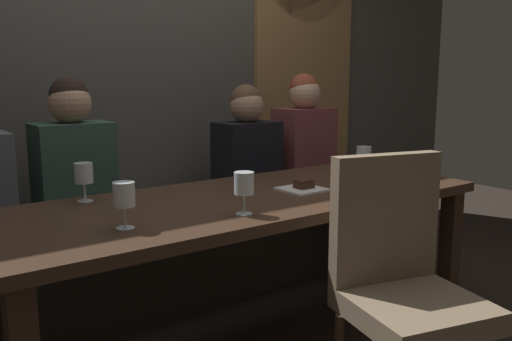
# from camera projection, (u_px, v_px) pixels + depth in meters

# --- Properties ---
(back_wall_tiled) EXTENTS (6.00, 0.12, 3.00)m
(back_wall_tiled) POSITION_uv_depth(u_px,v_px,m) (126.00, 35.00, 3.22)
(back_wall_tiled) COLOR #4C4944
(back_wall_tiled) RESTS_ON ground
(arched_door) EXTENTS (0.90, 0.05, 2.55)m
(arched_door) POSITION_uv_depth(u_px,v_px,m) (304.00, 62.00, 3.97)
(arched_door) COLOR olive
(arched_door) RESTS_ON ground
(dining_table) EXTENTS (2.20, 0.84, 0.74)m
(dining_table) POSITION_uv_depth(u_px,v_px,m) (246.00, 215.00, 2.39)
(dining_table) COLOR #342217
(dining_table) RESTS_ON ground
(banquette_bench) EXTENTS (2.50, 0.44, 0.45)m
(banquette_bench) POSITION_uv_depth(u_px,v_px,m) (173.00, 263.00, 3.02)
(banquette_bench) COLOR #312A23
(banquette_bench) RESTS_ON ground
(chair_near_side) EXTENTS (0.54, 0.54, 0.98)m
(chair_near_side) POSITION_uv_depth(u_px,v_px,m) (402.00, 274.00, 1.94)
(chair_near_side) COLOR #3D281C
(chair_near_side) RESTS_ON ground
(diner_bearded) EXTENTS (0.36, 0.24, 0.81)m
(diner_bearded) POSITION_uv_depth(u_px,v_px,m) (74.00, 165.00, 2.63)
(diner_bearded) COLOR #2D473D
(diner_bearded) RESTS_ON banquette_bench
(diner_far_end) EXTENTS (0.36, 0.24, 0.76)m
(diner_far_end) POSITION_uv_depth(u_px,v_px,m) (247.00, 153.00, 3.21)
(diner_far_end) COLOR black
(diner_far_end) RESTS_ON banquette_bench
(diner_near_end) EXTENTS (0.36, 0.24, 0.83)m
(diner_near_end) POSITION_uv_depth(u_px,v_px,m) (304.00, 142.00, 3.47)
(diner_near_end) COLOR brown
(diner_near_end) RESTS_ON banquette_bench
(wine_glass_end_right) EXTENTS (0.08, 0.08, 0.16)m
(wine_glass_end_right) POSITION_uv_depth(u_px,v_px,m) (364.00, 156.00, 2.78)
(wine_glass_end_right) COLOR silver
(wine_glass_end_right) RESTS_ON dining_table
(wine_glass_near_left) EXTENTS (0.08, 0.08, 0.16)m
(wine_glass_near_left) POSITION_uv_depth(u_px,v_px,m) (244.00, 184.00, 2.04)
(wine_glass_near_left) COLOR silver
(wine_glass_near_left) RESTS_ON dining_table
(wine_glass_far_right) EXTENTS (0.08, 0.08, 0.16)m
(wine_glass_far_right) POSITION_uv_depth(u_px,v_px,m) (84.00, 174.00, 2.25)
(wine_glass_far_right) COLOR silver
(wine_glass_far_right) RESTS_ON dining_table
(wine_glass_center_back) EXTENTS (0.08, 0.08, 0.16)m
(wine_glass_center_back) POSITION_uv_depth(u_px,v_px,m) (124.00, 196.00, 1.85)
(wine_glass_center_back) COLOR silver
(wine_glass_center_back) RESTS_ON dining_table
(dessert_plate) EXTENTS (0.19, 0.19, 0.05)m
(dessert_plate) POSITION_uv_depth(u_px,v_px,m) (303.00, 187.00, 2.50)
(dessert_plate) COLOR white
(dessert_plate) RESTS_ON dining_table
(folded_napkin) EXTENTS (0.12, 0.12, 0.01)m
(folded_napkin) POSITION_uv_depth(u_px,v_px,m) (367.00, 196.00, 2.37)
(folded_napkin) COLOR silver
(folded_napkin) RESTS_ON dining_table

